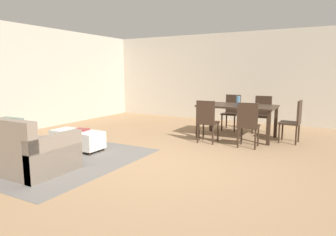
{
  "coord_description": "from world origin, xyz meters",
  "views": [
    {
      "loc": [
        2.41,
        -4.08,
        1.51
      ],
      "look_at": [
        -0.59,
        1.36,
        0.55
      ],
      "focal_mm": 31.87,
      "sensor_mm": 36.0,
      "label": 1
    }
  ],
  "objects_px": {
    "ottoman_table": "(77,139)",
    "vase_centerpiece": "(238,101)",
    "dining_chair_far_left": "(232,110)",
    "dining_chair_head_east": "(294,119)",
    "dining_chair_far_right": "(262,112)",
    "book_on_ottoman": "(81,130)",
    "dining_chair_near_left": "(207,119)",
    "dining_chair_near_right": "(248,122)",
    "couch": "(10,149)",
    "dining_table": "(237,109)"
  },
  "relations": [
    {
      "from": "vase_centerpiece",
      "to": "book_on_ottoman",
      "type": "height_order",
      "value": "vase_centerpiece"
    },
    {
      "from": "dining_table",
      "to": "dining_chair_head_east",
      "type": "xyz_separation_m",
      "value": [
        1.22,
        0.02,
        -0.16
      ]
    },
    {
      "from": "dining_chair_far_left",
      "to": "dining_chair_head_east",
      "type": "height_order",
      "value": "same"
    },
    {
      "from": "couch",
      "to": "dining_chair_head_east",
      "type": "relative_size",
      "value": 2.27
    },
    {
      "from": "ottoman_table",
      "to": "dining_table",
      "type": "relative_size",
      "value": 0.62
    },
    {
      "from": "dining_chair_far_right",
      "to": "book_on_ottoman",
      "type": "xyz_separation_m",
      "value": [
        -2.74,
        -3.42,
        -0.12
      ]
    },
    {
      "from": "dining_chair_near_right",
      "to": "vase_centerpiece",
      "type": "height_order",
      "value": "vase_centerpiece"
    },
    {
      "from": "ottoman_table",
      "to": "vase_centerpiece",
      "type": "distance_m",
      "value": 3.61
    },
    {
      "from": "ottoman_table",
      "to": "dining_chair_far_right",
      "type": "xyz_separation_m",
      "value": [
        2.8,
        3.48,
        0.3
      ]
    },
    {
      "from": "dining_chair_far_left",
      "to": "book_on_ottoman",
      "type": "height_order",
      "value": "dining_chair_far_left"
    },
    {
      "from": "dining_chair_head_east",
      "to": "vase_centerpiece",
      "type": "bearing_deg",
      "value": -177.6
    },
    {
      "from": "dining_chair_far_left",
      "to": "dining_chair_far_right",
      "type": "distance_m",
      "value": 0.79
    },
    {
      "from": "dining_chair_head_east",
      "to": "vase_centerpiece",
      "type": "height_order",
      "value": "vase_centerpiece"
    },
    {
      "from": "dining_chair_far_left",
      "to": "dining_chair_near_left",
      "type": "bearing_deg",
      "value": -90.5
    },
    {
      "from": "dining_chair_near_right",
      "to": "dining_chair_head_east",
      "type": "xyz_separation_m",
      "value": [
        0.76,
        0.89,
        0.0
      ]
    },
    {
      "from": "dining_chair_near_right",
      "to": "ottoman_table",
      "type": "bearing_deg",
      "value": -148.36
    },
    {
      "from": "book_on_ottoman",
      "to": "dining_chair_far_right",
      "type": "bearing_deg",
      "value": 51.27
    },
    {
      "from": "dining_table",
      "to": "dining_chair_far_right",
      "type": "xyz_separation_m",
      "value": [
        0.4,
        0.85,
        -0.16
      ]
    },
    {
      "from": "dining_chair_far_left",
      "to": "dining_chair_head_east",
      "type": "distance_m",
      "value": 1.83
    },
    {
      "from": "dining_table",
      "to": "dining_chair_far_left",
      "type": "xyz_separation_m",
      "value": [
        -0.39,
        0.88,
        -0.16
      ]
    },
    {
      "from": "dining_chair_far_right",
      "to": "dining_chair_near_left",
      "type": "bearing_deg",
      "value": -115.17
    },
    {
      "from": "dining_chair_near_right",
      "to": "dining_chair_far_right",
      "type": "distance_m",
      "value": 1.72
    },
    {
      "from": "dining_chair_far_left",
      "to": "book_on_ottoman",
      "type": "relative_size",
      "value": 3.54
    },
    {
      "from": "dining_chair_near_right",
      "to": "book_on_ottoman",
      "type": "bearing_deg",
      "value": -148.79
    },
    {
      "from": "dining_chair_near_left",
      "to": "dining_chair_far_right",
      "type": "height_order",
      "value": "same"
    },
    {
      "from": "dining_chair_far_right",
      "to": "vase_centerpiece",
      "type": "bearing_deg",
      "value": -113.26
    },
    {
      "from": "dining_chair_head_east",
      "to": "vase_centerpiece",
      "type": "xyz_separation_m",
      "value": [
        -1.2,
        -0.05,
        0.35
      ]
    },
    {
      "from": "dining_table",
      "to": "dining_chair_near_left",
      "type": "distance_m",
      "value": 0.96
    },
    {
      "from": "dining_chair_near_right",
      "to": "dining_chair_far_right",
      "type": "height_order",
      "value": "same"
    },
    {
      "from": "dining_chair_near_left",
      "to": "dining_chair_far_right",
      "type": "distance_m",
      "value": 1.89
    },
    {
      "from": "dining_chair_head_east",
      "to": "vase_centerpiece",
      "type": "distance_m",
      "value": 1.25
    },
    {
      "from": "dining_table",
      "to": "dining_chair_far_left",
      "type": "relative_size",
      "value": 1.85
    },
    {
      "from": "couch",
      "to": "dining_chair_near_right",
      "type": "distance_m",
      "value": 4.3
    },
    {
      "from": "couch",
      "to": "dining_chair_far_left",
      "type": "bearing_deg",
      "value": 65.74
    },
    {
      "from": "dining_chair_near_right",
      "to": "dining_table",
      "type": "bearing_deg",
      "value": 118.41
    },
    {
      "from": "dining_chair_far_left",
      "to": "book_on_ottoman",
      "type": "bearing_deg",
      "value": -119.53
    },
    {
      "from": "dining_chair_far_right",
      "to": "dining_table",
      "type": "bearing_deg",
      "value": -114.98
    },
    {
      "from": "ottoman_table",
      "to": "dining_chair_near_left",
      "type": "distance_m",
      "value": 2.68
    },
    {
      "from": "dining_chair_far_right",
      "to": "dining_chair_head_east",
      "type": "distance_m",
      "value": 1.17
    },
    {
      "from": "vase_centerpiece",
      "to": "couch",
      "type": "bearing_deg",
      "value": -123.49
    },
    {
      "from": "vase_centerpiece",
      "to": "book_on_ottoman",
      "type": "xyz_separation_m",
      "value": [
        -2.36,
        -2.54,
        -0.47
      ]
    },
    {
      "from": "dining_chair_near_left",
      "to": "dining_chair_far_left",
      "type": "xyz_separation_m",
      "value": [
        0.02,
        1.74,
        0.0
      ]
    },
    {
      "from": "book_on_ottoman",
      "to": "vase_centerpiece",
      "type": "bearing_deg",
      "value": 47.05
    },
    {
      "from": "dining_table",
      "to": "dining_chair_far_left",
      "type": "distance_m",
      "value": 0.97
    },
    {
      "from": "ottoman_table",
      "to": "dining_chair_far_right",
      "type": "relative_size",
      "value": 1.15
    },
    {
      "from": "dining_table",
      "to": "dining_chair_far_left",
      "type": "bearing_deg",
      "value": 114.06
    },
    {
      "from": "dining_chair_far_right",
      "to": "dining_chair_head_east",
      "type": "relative_size",
      "value": 1.0
    },
    {
      "from": "dining_chair_near_left",
      "to": "dining_chair_far_right",
      "type": "xyz_separation_m",
      "value": [
        0.8,
        1.71,
        0.0
      ]
    },
    {
      "from": "dining_chair_far_left",
      "to": "book_on_ottoman",
      "type": "distance_m",
      "value": 3.96
    },
    {
      "from": "dining_chair_far_left",
      "to": "dining_chair_head_east",
      "type": "bearing_deg",
      "value": -27.9
    }
  ]
}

